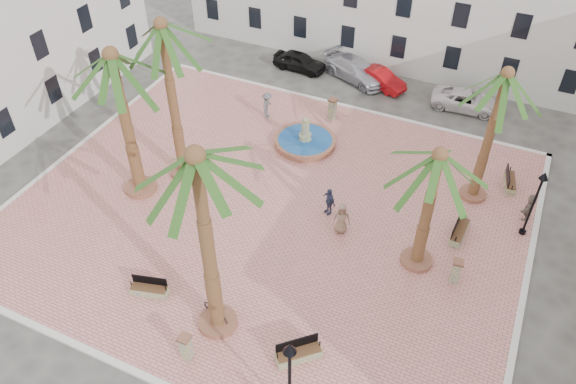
% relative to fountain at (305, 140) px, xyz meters
% --- Properties ---
extents(ground, '(120.00, 120.00, 0.00)m').
position_rel_fountain_xyz_m(ground, '(0.61, -5.94, -0.41)').
color(ground, '#56544F').
rests_on(ground, ground).
extents(plaza, '(26.00, 22.00, 0.15)m').
position_rel_fountain_xyz_m(plaza, '(0.61, -5.94, -0.34)').
color(plaza, '#DD837B').
rests_on(plaza, ground).
extents(kerb_n, '(26.30, 0.30, 0.16)m').
position_rel_fountain_xyz_m(kerb_n, '(0.61, 5.06, -0.33)').
color(kerb_n, silver).
rests_on(kerb_n, ground).
extents(kerb_s, '(26.30, 0.30, 0.16)m').
position_rel_fountain_xyz_m(kerb_s, '(0.61, -16.94, -0.33)').
color(kerb_s, silver).
rests_on(kerb_s, ground).
extents(kerb_e, '(0.30, 22.30, 0.16)m').
position_rel_fountain_xyz_m(kerb_e, '(13.61, -5.94, -0.33)').
color(kerb_e, silver).
rests_on(kerb_e, ground).
extents(kerb_w, '(0.30, 22.30, 0.16)m').
position_rel_fountain_xyz_m(kerb_w, '(-12.39, -5.94, -0.33)').
color(kerb_w, silver).
rests_on(kerb_w, ground).
extents(fountain, '(3.73, 3.73, 1.93)m').
position_rel_fountain_xyz_m(fountain, '(0.00, 0.00, 0.00)').
color(fountain, '#9E5F45').
rests_on(fountain, plaza).
extents(palm_nw, '(4.99, 4.99, 9.33)m').
position_rel_fountain_xyz_m(palm_nw, '(-5.16, -5.44, 7.82)').
color(palm_nw, '#9E5F45').
rests_on(palm_nw, plaza).
extents(palm_sw, '(5.69, 5.69, 8.55)m').
position_rel_fountain_xyz_m(palm_sw, '(-6.54, -7.62, 6.96)').
color(palm_sw, '#9E5F45').
rests_on(palm_sw, plaza).
extents(palm_s, '(5.50, 5.50, 9.58)m').
position_rel_fountain_xyz_m(palm_s, '(1.78, -13.54, 7.97)').
color(palm_s, '#9E5F45').
rests_on(palm_s, plaza).
extents(palm_e, '(5.00, 5.00, 6.81)m').
position_rel_fountain_xyz_m(palm_e, '(8.63, -6.44, 5.41)').
color(palm_e, '#9E5F45').
rests_on(palm_e, plaza).
extents(palm_ne, '(4.69, 4.69, 7.81)m').
position_rel_fountain_xyz_m(palm_ne, '(10.15, -0.48, 6.42)').
color(palm_ne, '#9E5F45').
rests_on(palm_ne, plaza).
extents(bench_s, '(1.81, 0.96, 0.91)m').
position_rel_fountain_xyz_m(bench_s, '(-1.86, -13.40, -0.00)').
color(bench_s, gray).
rests_on(bench_s, plaza).
extents(bench_se, '(1.81, 1.75, 1.02)m').
position_rel_fountain_xyz_m(bench_se, '(5.62, -13.61, 0.03)').
color(bench_se, gray).
rests_on(bench_se, plaza).
extents(bench_e, '(0.69, 1.93, 1.00)m').
position_rel_fountain_xyz_m(bench_e, '(10.10, -3.88, 0.02)').
color(bench_e, gray).
rests_on(bench_e, plaza).
extents(bench_ne, '(0.87, 1.83, 0.93)m').
position_rel_fountain_xyz_m(bench_ne, '(11.83, 1.18, 0.00)').
color(bench_ne, gray).
rests_on(bench_ne, plaza).
extents(lamppost_s, '(0.48, 0.48, 4.42)m').
position_rel_fountain_xyz_m(lamppost_s, '(6.23, -15.83, 2.73)').
color(lamppost_s, black).
rests_on(lamppost_s, plaza).
extents(lamppost_e, '(0.43, 0.43, 3.97)m').
position_rel_fountain_xyz_m(lamppost_e, '(13.01, -2.31, 2.43)').
color(lamppost_e, black).
rests_on(lamppost_e, plaza).
extents(bollard_se, '(0.49, 0.49, 1.37)m').
position_rel_fountain_xyz_m(bollard_se, '(1.46, -15.47, 0.45)').
color(bollard_se, gray).
rests_on(bollard_se, plaza).
extents(bollard_n, '(0.58, 0.58, 1.45)m').
position_rel_fountain_xyz_m(bollard_n, '(0.48, 3.23, 0.49)').
color(bollard_n, gray).
rests_on(bollard_n, plaza).
extents(bollard_e, '(0.54, 0.54, 1.34)m').
position_rel_fountain_xyz_m(bollard_e, '(10.51, -6.89, 0.43)').
color(bollard_e, gray).
rests_on(bollard_e, plaza).
extents(bicycle_a, '(1.63, 1.01, 0.81)m').
position_rel_fountain_xyz_m(bicycle_a, '(1.53, -13.27, 0.14)').
color(bicycle_a, black).
rests_on(bicycle_a, plaza).
extents(pedestrian_fountain_a, '(1.02, 0.86, 1.78)m').
position_rel_fountain_xyz_m(pedestrian_fountain_a, '(4.60, -6.06, 0.63)').
color(pedestrian_fountain_a, '#876752').
rests_on(pedestrian_fountain_a, plaza).
extents(pedestrian_fountain_b, '(1.01, 0.84, 1.62)m').
position_rel_fountain_xyz_m(pedestrian_fountain_b, '(3.52, -5.03, 0.55)').
color(pedestrian_fountain_b, '#333D5D').
rests_on(pedestrian_fountain_b, plaza).
extents(pedestrian_north, '(0.81, 1.22, 1.76)m').
position_rel_fountain_xyz_m(pedestrian_north, '(-3.37, 1.69, 0.62)').
color(pedestrian_north, '#58585D').
rests_on(pedestrian_north, plaza).
extents(pedestrian_east, '(0.77, 1.51, 1.56)m').
position_rel_fountain_xyz_m(pedestrian_east, '(13.01, -1.12, 0.52)').
color(pedestrian_east, '#796B5E').
rests_on(pedestrian_east, plaza).
extents(car_black, '(3.99, 1.79, 1.33)m').
position_rel_fountain_xyz_m(car_black, '(-4.08, 8.40, 0.25)').
color(car_black, black).
rests_on(car_black, ground).
extents(car_red, '(3.99, 2.62, 1.24)m').
position_rel_fountain_xyz_m(car_red, '(2.00, 8.57, 0.21)').
color(car_red, '#AA0B10').
rests_on(car_red, ground).
extents(car_silver, '(5.49, 3.92, 1.48)m').
position_rel_fountain_xyz_m(car_silver, '(0.09, 8.82, 0.33)').
color(car_silver, '#B4B3BD').
rests_on(car_silver, ground).
extents(car_white, '(4.69, 2.39, 1.27)m').
position_rel_fountain_xyz_m(car_white, '(8.03, 8.24, 0.22)').
color(car_white, white).
rests_on(car_white, ground).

